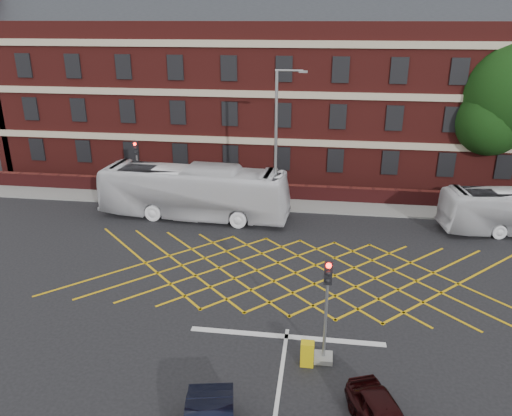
# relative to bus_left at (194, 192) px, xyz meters

# --- Properties ---
(ground) EXTENTS (120.00, 120.00, 0.00)m
(ground) POSITION_rel_bus_left_xyz_m (7.07, -8.85, -1.71)
(ground) COLOR black
(ground) RESTS_ON ground
(victorian_building) EXTENTS (51.00, 12.17, 20.40)m
(victorian_building) POSITION_rel_bus_left_xyz_m (7.32, 13.15, 6.12)
(victorian_building) COLOR #551815
(victorian_building) RESTS_ON ground
(boundary_wall) EXTENTS (56.00, 0.50, 1.10)m
(boundary_wall) POSITION_rel_bus_left_xyz_m (7.07, 4.15, -1.16)
(boundary_wall) COLOR #491314
(boundary_wall) RESTS_ON ground
(far_pavement) EXTENTS (60.00, 3.00, 0.12)m
(far_pavement) POSITION_rel_bus_left_xyz_m (7.07, 3.15, -1.65)
(far_pavement) COLOR slate
(far_pavement) RESTS_ON ground
(box_junction_hatching) EXTENTS (8.22, 8.22, 0.02)m
(box_junction_hatching) POSITION_rel_bus_left_xyz_m (7.07, -6.85, -1.70)
(box_junction_hatching) COLOR #CC990C
(box_junction_hatching) RESTS_ON ground
(stop_line) EXTENTS (8.00, 0.30, 0.02)m
(stop_line) POSITION_rel_bus_left_xyz_m (7.07, -12.35, -1.70)
(stop_line) COLOR silver
(stop_line) RESTS_ON ground
(bus_left) EXTENTS (12.45, 3.67, 3.42)m
(bus_left) POSITION_rel_bus_left_xyz_m (0.00, 0.00, 0.00)
(bus_left) COLOR silver
(bus_left) RESTS_ON ground
(deciduous_tree) EXTENTS (7.68, 7.49, 10.90)m
(deciduous_tree) POSITION_rel_bus_left_xyz_m (21.08, 7.94, 4.92)
(deciduous_tree) COLOR black
(deciduous_tree) RESTS_ON ground
(traffic_light_near) EXTENTS (0.70, 0.70, 4.27)m
(traffic_light_near) POSITION_rel_bus_left_xyz_m (8.59, -13.64, 0.05)
(traffic_light_near) COLOR slate
(traffic_light_near) RESTS_ON ground
(traffic_light_far) EXTENTS (0.70, 0.70, 4.27)m
(traffic_light_far) POSITION_rel_bus_left_xyz_m (-4.68, 2.56, 0.05)
(traffic_light_far) COLOR slate
(traffic_light_far) RESTS_ON ground
(street_lamp) EXTENTS (2.25, 1.00, 9.47)m
(street_lamp) POSITION_rel_bus_left_xyz_m (5.37, -0.30, 1.59)
(street_lamp) COLOR slate
(street_lamp) RESTS_ON ground
(direction_signs) EXTENTS (1.10, 0.16, 2.20)m
(direction_signs) POSITION_rel_bus_left_xyz_m (-6.57, 2.45, -0.33)
(direction_signs) COLOR gray
(direction_signs) RESTS_ON ground
(utility_cabinet) EXTENTS (0.50, 0.38, 0.99)m
(utility_cabinet) POSITION_rel_bus_left_xyz_m (7.98, -14.00, -1.21)
(utility_cabinet) COLOR gold
(utility_cabinet) RESTS_ON ground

